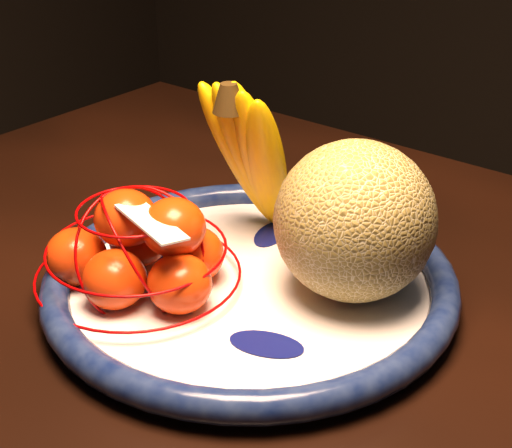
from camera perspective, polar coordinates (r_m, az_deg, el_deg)
The scene contains 5 objects.
fruit_bowl at distance 0.71m, azimuth -0.44°, elevation -4.26°, with size 0.37×0.37×0.03m.
cantaloupe at distance 0.67m, azimuth 7.20°, elevation 0.23°, with size 0.14×0.14×0.14m, color olive.
banana_bunch at distance 0.75m, azimuth -0.10°, elevation 5.30°, with size 0.12×0.11×0.18m.
mandarin_bag at distance 0.70m, azimuth -8.32°, elevation -2.01°, with size 0.19×0.19×0.12m.
price_tag at distance 0.65m, azimuth -7.61°, elevation 0.15°, with size 0.07×0.03×0.00m, color white.
Camera 1 is at (0.18, -0.39, 1.15)m, focal length 55.00 mm.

